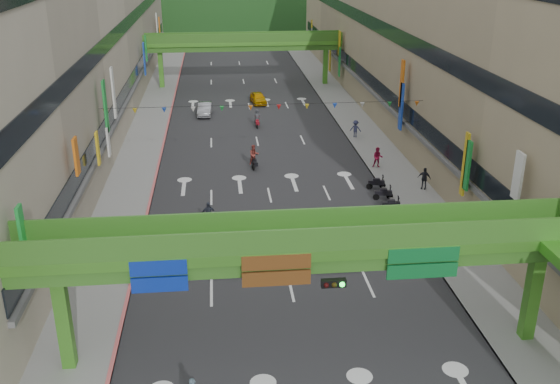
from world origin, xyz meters
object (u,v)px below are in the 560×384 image
at_px(car_yellow, 258,98).
at_px(pedestrian_red, 378,159).
at_px(overpass_near, 330,262).
at_px(scooter_rider_mid, 254,156).
at_px(car_silver, 205,109).

relative_size(car_yellow, pedestrian_red, 2.26).
relative_size(overpass_near, car_yellow, 6.99).
distance_m(scooter_rider_mid, pedestrian_red, 10.66).
xyz_separation_m(overpass_near, car_yellow, (0.24, 49.78, -4.52)).
xyz_separation_m(overpass_near, car_silver, (-6.11, 45.03, -4.51)).
height_order(overpass_near, scooter_rider_mid, overpass_near).
height_order(scooter_rider_mid, pedestrian_red, scooter_rider_mid).
bearing_deg(car_silver, car_yellow, 40.34).
height_order(overpass_near, car_silver, overpass_near).
bearing_deg(pedestrian_red, overpass_near, -95.56).
xyz_separation_m(car_yellow, pedestrian_red, (8.63, -24.11, 0.20)).
relative_size(scooter_rider_mid, car_yellow, 0.53).
height_order(scooter_rider_mid, car_silver, scooter_rider_mid).
bearing_deg(overpass_near, car_yellow, 89.72).
bearing_deg(overpass_near, pedestrian_red, 70.94).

